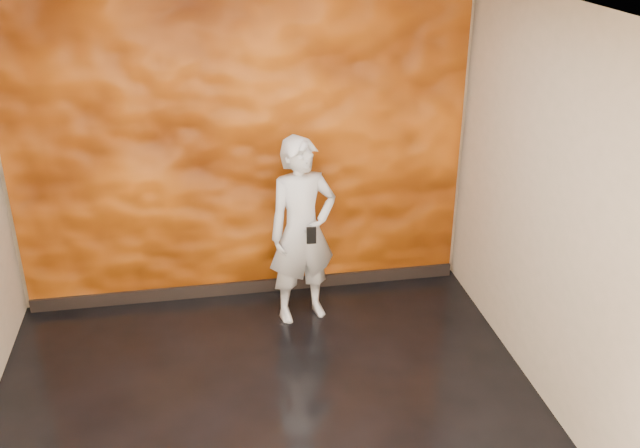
% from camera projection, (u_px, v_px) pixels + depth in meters
% --- Properties ---
extents(room, '(4.02, 4.02, 2.81)m').
position_uv_depth(room, '(267.00, 253.00, 4.35)').
color(room, black).
rests_on(room, ground).
extents(feature_wall, '(3.90, 0.06, 2.75)m').
position_uv_depth(feature_wall, '(243.00, 151.00, 6.11)').
color(feature_wall, '#D76310').
rests_on(feature_wall, ground).
extents(baseboard, '(3.90, 0.04, 0.12)m').
position_uv_depth(baseboard, '(249.00, 287.00, 6.63)').
color(baseboard, black).
rests_on(baseboard, ground).
extents(man, '(0.67, 0.52, 1.64)m').
position_uv_depth(man, '(302.00, 231.00, 5.96)').
color(man, '#A4AAB4').
rests_on(man, ground).
extents(phone, '(0.08, 0.02, 0.15)m').
position_uv_depth(phone, '(311.00, 235.00, 5.73)').
color(phone, black).
rests_on(phone, man).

